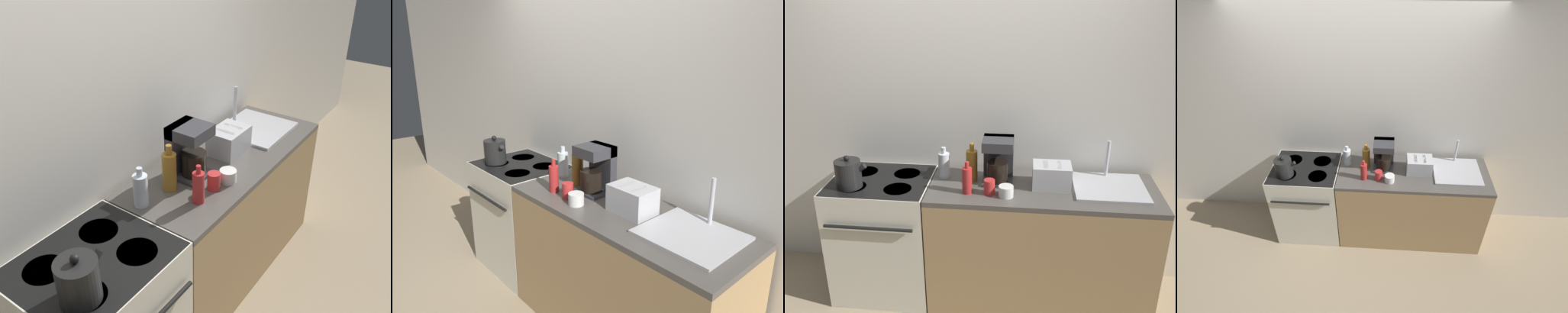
% 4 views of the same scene
% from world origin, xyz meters
% --- Properties ---
extents(wall_back, '(8.00, 0.05, 2.60)m').
position_xyz_m(wall_back, '(0.00, 0.66, 1.30)').
color(wall_back, silver).
rests_on(wall_back, ground_plane).
extents(stove, '(0.72, 0.64, 0.92)m').
position_xyz_m(stove, '(-0.60, 0.30, 0.47)').
color(stove, silver).
rests_on(stove, ground_plane).
extents(counter_block, '(1.58, 0.60, 0.92)m').
position_xyz_m(counter_block, '(0.56, 0.30, 0.46)').
color(counter_block, tan).
rests_on(counter_block, ground_plane).
extents(kettle, '(0.22, 0.18, 0.23)m').
position_xyz_m(kettle, '(-0.77, 0.17, 1.02)').
color(kettle, black).
rests_on(kettle, stove).
extents(toaster, '(0.26, 0.19, 0.16)m').
position_xyz_m(toaster, '(0.62, 0.33, 1.01)').
color(toaster, '#BCBCC1').
rests_on(toaster, counter_block).
extents(coffee_maker, '(0.21, 0.21, 0.32)m').
position_xyz_m(coffee_maker, '(0.24, 0.38, 1.09)').
color(coffee_maker, '#333338').
rests_on(coffee_maker, counter_block).
extents(sink_tray, '(0.49, 0.44, 0.28)m').
position_xyz_m(sink_tray, '(1.01, 0.35, 0.94)').
color(sink_tray, '#B7B7BC').
rests_on(sink_tray, counter_block).
extents(bottle_clear, '(0.08, 0.08, 0.23)m').
position_xyz_m(bottle_clear, '(-0.15, 0.40, 1.02)').
color(bottle_clear, silver).
rests_on(bottle_clear, counter_block).
extents(bottle_amber, '(0.08, 0.08, 0.28)m').
position_xyz_m(bottle_amber, '(0.06, 0.37, 1.04)').
color(bottle_amber, '#9E6B23').
rests_on(bottle_amber, counter_block).
extents(bottle_red, '(0.07, 0.07, 0.23)m').
position_xyz_m(bottle_red, '(0.05, 0.17, 1.02)').
color(bottle_red, '#B72828').
rests_on(bottle_red, counter_block).
extents(cup_white, '(0.10, 0.10, 0.08)m').
position_xyz_m(cup_white, '(0.31, 0.14, 0.96)').
color(cup_white, white).
rests_on(cup_white, counter_block).
extents(cup_red, '(0.07, 0.07, 0.10)m').
position_xyz_m(cup_red, '(0.20, 0.17, 0.97)').
color(cup_red, red).
rests_on(cup_red, counter_block).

